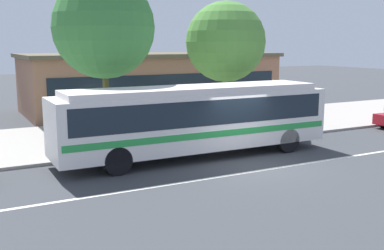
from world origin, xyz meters
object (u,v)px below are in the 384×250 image
Objects in this scene: pedestrian_standing_by_tree at (171,122)px; bus_stop_sign at (274,99)px; pedestrian_walking_along_curb at (134,123)px; transit_bus at (195,116)px; street_tree_mid_block at (226,42)px; street_tree_near_stop at (104,28)px; pedestrian_waiting_near_sign at (266,109)px.

bus_stop_sign is at bearing -0.58° from pedestrian_standing_by_tree.
pedestrian_walking_along_curb is 1.01× the size of pedestrian_standing_by_tree.
bus_stop_sign is at bearing 19.72° from transit_bus.
bus_stop_sign is at bearing -68.78° from street_tree_mid_block.
transit_bus is at bearing -56.95° from street_tree_near_stop.
pedestrian_standing_by_tree is 5.53m from bus_stop_sign.
pedestrian_walking_along_curb is (-1.70, 2.33, -0.50)m from transit_bus.
pedestrian_waiting_near_sign reaches higher than pedestrian_standing_by_tree.
bus_stop_sign is 4.04m from street_tree_mid_block.
pedestrian_standing_by_tree is 0.27× the size of street_tree_mid_block.
pedestrian_walking_along_curb is at bearing -62.57° from street_tree_near_stop.
pedestrian_walking_along_curb is at bearing 167.71° from pedestrian_standing_by_tree.
pedestrian_waiting_near_sign is at bearing 28.70° from transit_bus.
street_tree_near_stop is at bearing 142.81° from pedestrian_standing_by_tree.
street_tree_mid_block is at bearing 137.73° from pedestrian_waiting_near_sign.
pedestrian_standing_by_tree is (-0.12, 1.98, -0.51)m from transit_bus.
pedestrian_standing_by_tree is (1.59, -0.35, -0.01)m from pedestrian_walking_along_curb.
pedestrian_waiting_near_sign is 6.16m from pedestrian_standing_by_tree.
street_tree_near_stop reaches higher than pedestrian_walking_along_curb.
pedestrian_standing_by_tree is 4.95m from street_tree_near_stop.
street_tree_near_stop is at bearing 123.05° from transit_bus.
street_tree_near_stop reaches higher than pedestrian_waiting_near_sign.
transit_bus is 6.76m from pedestrian_waiting_near_sign.
transit_bus is 5.71m from bus_stop_sign.
pedestrian_walking_along_curb is 4.30m from street_tree_near_stop.
transit_bus reaches higher than pedestrian_waiting_near_sign.
bus_stop_sign reaches higher than pedestrian_standing_by_tree.
street_tree_mid_block is at bearing 21.58° from pedestrian_walking_along_curb.
transit_bus reaches higher than bus_stop_sign.
bus_stop_sign is (7.08, -0.40, 0.66)m from pedestrian_walking_along_curb.
pedestrian_standing_by_tree is 0.65× the size of bus_stop_sign.
transit_bus is at bearing -86.68° from pedestrian_standing_by_tree.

